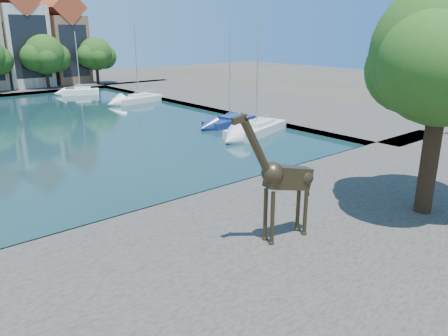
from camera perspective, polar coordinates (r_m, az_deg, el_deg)
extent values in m
plane|color=#38332B|center=(23.46, -4.69, -4.72)|extent=(160.00, 160.00, 0.00)
cube|color=black|center=(44.51, -22.97, 4.72)|extent=(38.00, 50.00, 0.08)
cube|color=#48433E|center=(18.59, 8.11, -10.27)|extent=(50.00, 14.00, 0.50)
cube|color=#48433E|center=(56.78, 1.90, 8.82)|extent=(14.00, 52.00, 0.50)
cylinder|color=#332114|center=(22.50, 25.31, 1.37)|extent=(0.80, 0.80, 5.50)
sphere|color=#274A15|center=(21.81, 26.94, 13.22)|extent=(6.40, 6.40, 6.40)
sphere|color=#274A15|center=(20.06, 25.78, 12.23)|extent=(4.48, 4.48, 4.48)
cube|color=beige|center=(76.76, -24.90, 14.23)|extent=(6.37, 9.00, 12.00)
cube|color=black|center=(72.47, -23.90, 14.25)|extent=(5.20, 0.05, 9.00)
cube|color=brown|center=(78.81, -20.17, 14.26)|extent=(5.39, 9.00, 10.50)
cube|color=#9E2A1F|center=(78.82, -20.69, 18.94)|extent=(5.44, 9.18, 5.44)
cube|color=black|center=(74.63, -18.93, 14.26)|extent=(4.40, 0.05, 7.88)
cylinder|color=#332114|center=(72.22, -22.07, 10.93)|extent=(0.50, 0.50, 3.20)
sphere|color=#1A3F12|center=(71.99, -22.38, 13.56)|extent=(5.80, 5.80, 5.80)
sphere|color=#1A3F12|center=(72.86, -21.08, 13.28)|extent=(4.35, 4.35, 4.35)
sphere|color=#1A3F12|center=(71.14, -23.49, 13.17)|extent=(4.06, 4.06, 4.06)
cylinder|color=#332114|center=(75.09, -16.20, 11.71)|extent=(0.50, 0.50, 3.20)
sphere|color=#1A3F12|center=(74.87, -16.41, 14.11)|extent=(5.20, 5.20, 5.20)
sphere|color=#1A3F12|center=(75.82, -15.36, 13.84)|extent=(3.90, 3.90, 3.90)
sphere|color=#1A3F12|center=(73.95, -17.30, 13.80)|extent=(3.64, 3.64, 3.64)
cylinder|color=#322919|center=(17.77, 6.34, -6.58)|extent=(0.17, 0.17, 2.28)
cylinder|color=#322919|center=(18.11, 5.43, -6.06)|extent=(0.17, 0.17, 2.28)
cylinder|color=#322919|center=(18.79, 10.60, -5.40)|extent=(0.17, 0.17, 2.28)
cylinder|color=#322919|center=(19.12, 9.66, -4.93)|extent=(0.17, 0.17, 2.28)
cube|color=#322919|center=(17.93, 8.40, -1.23)|extent=(2.28, 0.94, 1.33)
cylinder|color=#322919|center=(16.56, 4.27, 2.70)|extent=(1.49, 0.55, 2.36)
cube|color=#322919|center=(15.87, 2.03, 6.37)|extent=(0.66, 0.29, 0.36)
cube|color=silver|center=(38.99, 4.23, 5.22)|extent=(7.56, 4.53, 0.98)
cube|color=silver|center=(38.92, 4.24, 5.69)|extent=(3.51, 2.61, 0.54)
cylinder|color=#B2B2B7|center=(38.25, 4.40, 12.31)|extent=(0.13, 0.13, 9.12)
cube|color=navy|center=(42.68, 0.74, 6.22)|extent=(5.99, 2.84, 0.79)
cube|color=navy|center=(42.63, 0.74, 6.56)|extent=(2.70, 1.77, 0.44)
cylinder|color=#B2B2B7|center=(42.00, 0.76, 12.65)|extent=(0.11, 0.11, 9.16)
cube|color=silver|center=(57.47, -11.10, 8.90)|extent=(6.78, 3.27, 0.91)
cube|color=silver|center=(57.43, -11.12, 9.20)|extent=(3.06, 2.02, 0.51)
cylinder|color=#B2B2B7|center=(56.98, -11.39, 13.61)|extent=(0.12, 0.12, 8.98)
cube|color=white|center=(66.28, -18.23, 9.51)|extent=(5.29, 3.63, 0.99)
cube|color=white|center=(66.24, -18.26, 9.79)|extent=(2.50, 2.01, 0.55)
cylinder|color=#B2B2B7|center=(65.89, -18.59, 13.13)|extent=(0.13, 0.13, 7.89)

